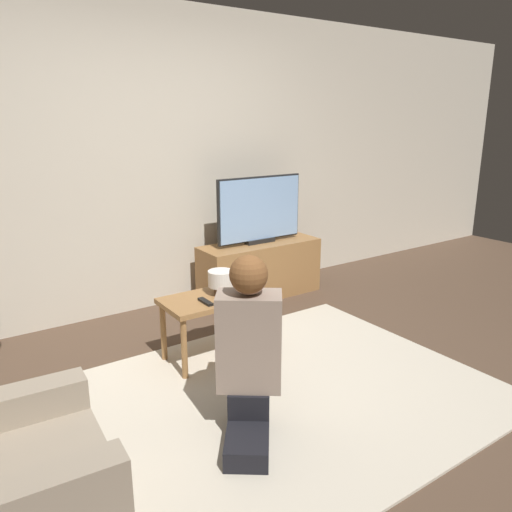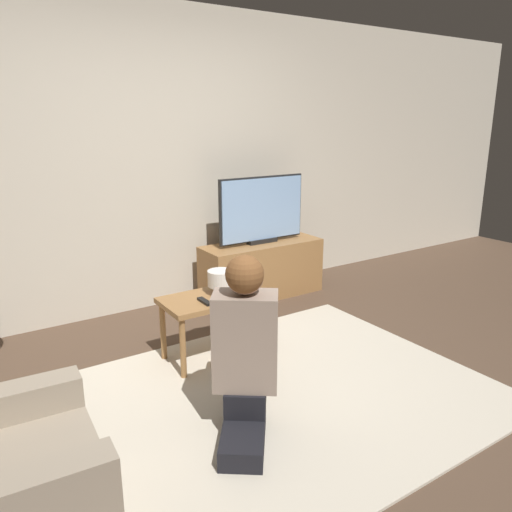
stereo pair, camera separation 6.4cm
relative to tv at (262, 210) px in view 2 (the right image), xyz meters
The scene contains 9 objects.
ground_plane 2.03m from the tv, 121.47° to the right, with size 10.00×10.00×0.00m, color brown.
wall_back 1.12m from the tv, 159.77° to the left, with size 10.00×0.06×2.60m.
rug 2.03m from the tv, 121.47° to the right, with size 2.62×2.01×0.02m.
tv_stand 0.58m from the tv, 90.00° to the right, with size 1.18×0.41×0.53m.
tv is the anchor object (origin of this frame).
coffee_table 1.41m from the tv, 138.52° to the right, with size 0.73×0.40×0.47m.
person_kneeling 2.20m from the tv, 126.45° to the right, with size 0.67×0.78×0.99m.
table_lamp 1.32m from the tv, 137.14° to the right, with size 0.18×0.18×0.17m.
remote 1.53m from the tv, 139.14° to the right, with size 0.04×0.15×0.02m.
Camera 2 is at (-1.60, -2.20, 1.67)m, focal length 35.00 mm.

